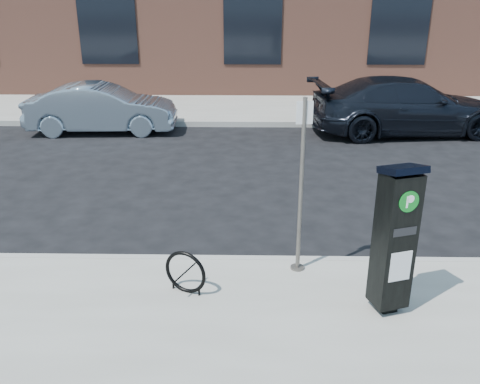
{
  "coord_description": "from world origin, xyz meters",
  "views": [
    {
      "loc": [
        -0.09,
        -6.26,
        3.58
      ],
      "look_at": [
        -0.22,
        0.5,
        0.93
      ],
      "focal_mm": 38.0,
      "sensor_mm": 36.0,
      "label": 1
    }
  ],
  "objects_px": {
    "parking_kiosk": "(395,238)",
    "bike_rack": "(185,272)",
    "sign_pole": "(301,189)",
    "car_dark": "(406,106)",
    "car_silver": "(102,108)"
  },
  "relations": [
    {
      "from": "sign_pole",
      "to": "bike_rack",
      "type": "relative_size",
      "value": 4.11
    },
    {
      "from": "bike_rack",
      "to": "sign_pole",
      "type": "bearing_deg",
      "value": 46.59
    },
    {
      "from": "parking_kiosk",
      "to": "car_silver",
      "type": "bearing_deg",
      "value": 105.1
    },
    {
      "from": "parking_kiosk",
      "to": "sign_pole",
      "type": "xyz_separation_m",
      "value": [
        -0.95,
        0.92,
        0.22
      ]
    },
    {
      "from": "parking_kiosk",
      "to": "car_dark",
      "type": "distance_m",
      "value": 8.99
    },
    {
      "from": "parking_kiosk",
      "to": "sign_pole",
      "type": "distance_m",
      "value": 1.34
    },
    {
      "from": "car_dark",
      "to": "bike_rack",
      "type": "bearing_deg",
      "value": 143.02
    },
    {
      "from": "bike_rack",
      "to": "parking_kiosk",
      "type": "bearing_deg",
      "value": 16.12
    },
    {
      "from": "bike_rack",
      "to": "car_dark",
      "type": "xyz_separation_m",
      "value": [
        4.99,
        8.27,
        0.33
      ]
    },
    {
      "from": "sign_pole",
      "to": "bike_rack",
      "type": "height_order",
      "value": "sign_pole"
    },
    {
      "from": "parking_kiosk",
      "to": "car_silver",
      "type": "distance_m",
      "value": 10.28
    },
    {
      "from": "sign_pole",
      "to": "car_dark",
      "type": "xyz_separation_m",
      "value": [
        3.57,
        7.68,
        -0.54
      ]
    },
    {
      "from": "parking_kiosk",
      "to": "car_dark",
      "type": "relative_size",
      "value": 0.35
    },
    {
      "from": "parking_kiosk",
      "to": "bike_rack",
      "type": "distance_m",
      "value": 2.48
    },
    {
      "from": "sign_pole",
      "to": "car_dark",
      "type": "bearing_deg",
      "value": 57.91
    }
  ]
}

